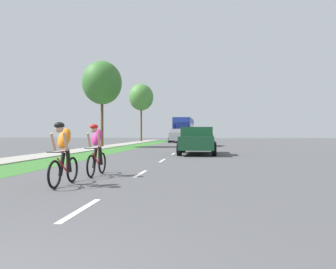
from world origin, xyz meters
name	(u,v)px	position (x,y,z in m)	size (l,w,h in m)	color
ground_plane	(175,153)	(0.00, 20.00, 0.00)	(120.00, 120.00, 0.00)	#4C4C4F
grass_verge	(102,152)	(-4.92, 20.00, 0.00)	(2.38, 70.00, 0.01)	#38722D
sidewalk_concrete	(71,152)	(-7.11, 20.00, 0.00)	(2.00, 70.00, 0.10)	#9E998E
lane_markings_center	(180,150)	(0.00, 24.00, 0.00)	(0.12, 52.71, 0.01)	white
cyclist_lead	(63,153)	(-1.42, 6.12, 0.81)	(0.42, 1.72, 1.58)	black
cyclist_trailing	(97,149)	(-1.25, 8.10, 0.81)	(0.42, 1.72, 1.58)	black
pickup_dark_green	(197,141)	(1.49, 18.61, 0.83)	(2.22, 5.10, 1.64)	#194C2D
sedan_red	(203,138)	(1.59, 31.28, 0.77)	(1.98, 4.30, 1.52)	red
suv_silver	(178,135)	(-1.86, 42.15, 0.95)	(2.15, 4.70, 1.79)	#A5A8AD
bus_blue	(184,128)	(-1.68, 51.03, 1.98)	(2.78, 11.60, 3.48)	#23389E
street_tree_near	(102,83)	(-7.44, 27.72, 5.82)	(3.56, 3.56, 7.80)	brown
street_tree_far	(141,97)	(-7.56, 46.13, 6.42)	(3.50, 3.50, 8.37)	brown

